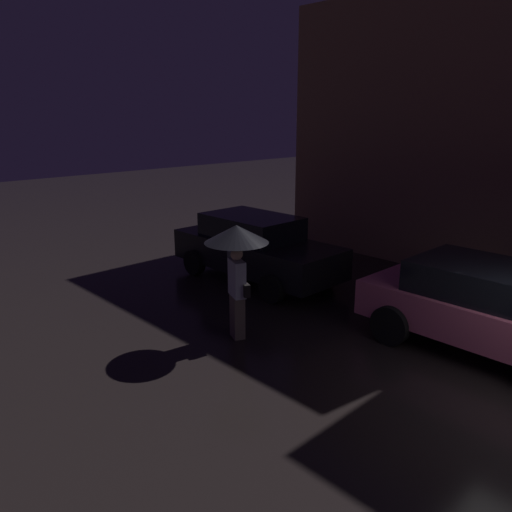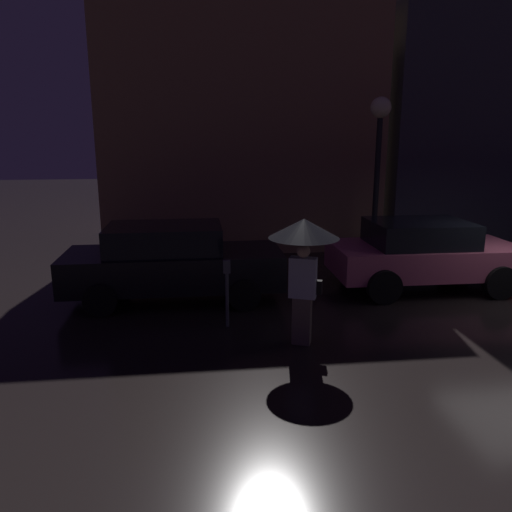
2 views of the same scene
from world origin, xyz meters
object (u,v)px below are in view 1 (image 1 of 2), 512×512
Objects in this scene: parked_car_black at (255,247)px; parking_meter at (231,273)px; pedestrian_with_umbrella at (237,248)px; parked_car_pink at (486,306)px.

parking_meter is at bearing -58.72° from parked_car_black.
pedestrian_with_umbrella is 1.70× the size of parking_meter.
pedestrian_with_umbrella reaches higher than parked_car_black.
pedestrian_with_umbrella is 1.68m from parking_meter.
parked_car_pink reaches higher than parking_meter.
pedestrian_with_umbrella is at bearing -140.28° from parked_car_pink.
pedestrian_with_umbrella is at bearing -49.64° from parked_car_black.
pedestrian_with_umbrella is (-3.20, -2.60, 0.86)m from parked_car_pink.
parked_car_black is 2.12× the size of pedestrian_with_umbrella.
parked_car_black is at bearing 121.50° from parking_meter.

